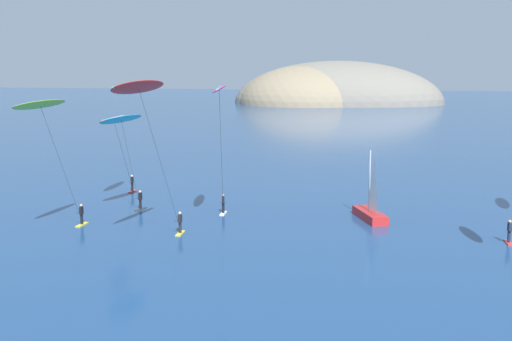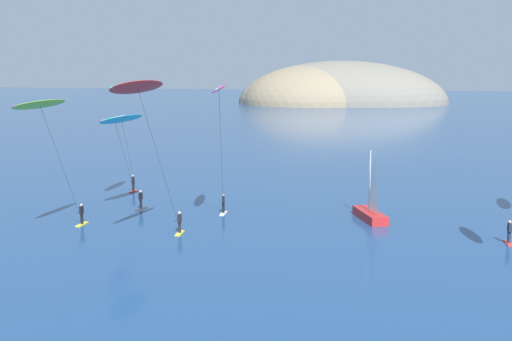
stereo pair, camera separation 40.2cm
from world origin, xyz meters
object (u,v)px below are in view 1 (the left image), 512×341
Objects in this scene: kitesurfer_cyan at (123,126)px; kitesurfer_magenta at (220,101)px; sailboat_near at (369,211)px; kitesurfer_red at (142,98)px; kitesurfer_lime at (44,115)px; kitesurfer_pink at (115,125)px.

kitesurfer_cyan is 0.77× the size of kitesurfer_magenta.
kitesurfer_red is (-14.71, -12.46, 9.78)m from sailboat_near.
kitesurfer_red is at bearing -115.14° from kitesurfer_magenta.
kitesurfer_lime is at bearing -105.61° from kitesurfer_cyan.
kitesurfer_red is 1.42× the size of kitesurfer_pink.
sailboat_near is at bearing 6.78° from kitesurfer_cyan.
kitesurfer_cyan is 9.69m from kitesurfer_magenta.
kitesurfer_lime is at bearing -154.41° from sailboat_near.
sailboat_near is 0.71× the size of kitesurfer_pink.
kitesurfer_red is at bearing -139.75° from sailboat_near.
kitesurfer_red is 1.04× the size of kitesurfer_magenta.
kitesurfer_red reaches higher than sailboat_near.
kitesurfer_pink is at bearing 173.13° from sailboat_near.
kitesurfer_magenta is at bearing -155.36° from sailboat_near.
kitesurfer_cyan is (2.36, 8.44, -1.52)m from kitesurfer_lime.
kitesurfer_cyan is (-5.58, 10.05, -2.85)m from kitesurfer_red.
kitesurfer_pink is (-0.53, 13.64, -2.02)m from kitesurfer_lime.
kitesurfer_pink is at bearing 146.14° from kitesurfer_magenta.
kitesurfer_pink is (-23.19, 2.79, 6.44)m from sailboat_near.
kitesurfer_magenta reaches higher than kitesurfer_lime.
kitesurfer_red is 8.06m from kitesurfer_magenta.
kitesurfer_lime is at bearing -153.49° from kitesurfer_magenta.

